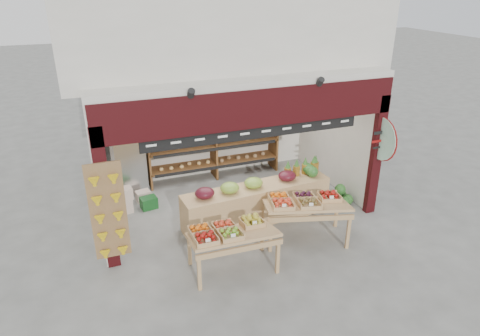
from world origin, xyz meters
name	(u,v)px	position (x,y,z in m)	size (l,w,h in m)	color
ground	(236,211)	(0.00, 0.00, 0.00)	(60.00, 60.00, 0.00)	slate
shop_structure	(210,20)	(0.00, 1.61, 3.92)	(6.36, 5.12, 5.40)	silver
banana_board	(109,214)	(-2.73, -1.17, 1.12)	(0.60, 0.15, 1.80)	brown
gift_sign	(381,139)	(2.75, -1.15, 1.75)	(0.04, 0.93, 0.92)	#B4E3CA
back_shelving	(213,131)	(0.09, 1.92, 1.26)	(3.40, 0.56, 2.06)	brown
refrigerator	(123,154)	(-2.16, 1.81, 0.99)	(0.77, 0.77, 1.98)	silver
cardboard_stack	(134,200)	(-2.12, 0.90, 0.21)	(0.96, 0.71, 0.58)	beige
mid_counter	(257,202)	(0.27, -0.52, 0.44)	(3.26, 0.88, 1.02)	tan
display_table_left	(227,233)	(-0.87, -1.89, 0.75)	(1.54, 0.89, 0.98)	tan
display_table_right	(303,203)	(0.84, -1.46, 0.79)	(1.79, 1.31, 1.02)	tan
watermelon_pile	(339,197)	(2.32, -0.51, 0.16)	(0.61, 0.61, 0.48)	#1B511B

